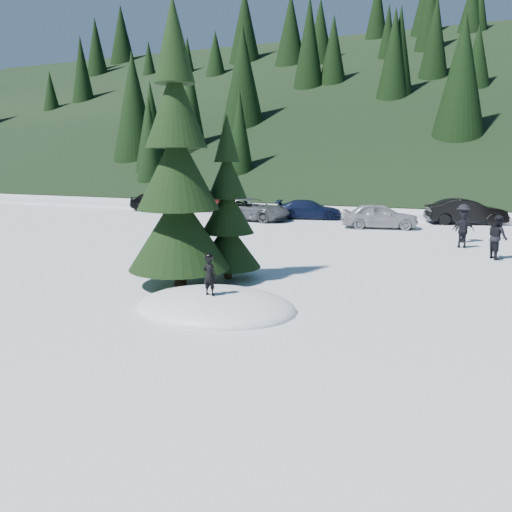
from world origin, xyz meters
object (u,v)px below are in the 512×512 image
at_px(adult_2, 463,223).
at_px(car_5, 466,211).
at_px(car_1, 206,203).
at_px(spruce_tall, 178,180).
at_px(adult_0, 498,237).
at_px(car_2, 251,209).
at_px(car_4, 380,216).
at_px(car_0, 154,202).
at_px(spruce_short, 228,216).
at_px(child_skier, 210,276).
at_px(car_3, 309,209).
at_px(adult_1, 463,230).

distance_m(adult_2, car_5, 7.47).
bearing_deg(car_1, spruce_tall, -169.46).
bearing_deg(car_1, adult_0, -136.63).
xyz_separation_m(car_2, car_5, (12.92, 3.40, 0.06)).
bearing_deg(car_4, car_0, 69.07).
distance_m(spruce_short, car_0, 22.83).
distance_m(child_skier, car_1, 25.57).
bearing_deg(car_4, spruce_short, 157.96).
height_order(adult_2, car_0, adult_2).
relative_size(spruce_tall, car_2, 1.67).
xyz_separation_m(spruce_short, car_4, (2.61, 14.55, -1.37)).
height_order(spruce_tall, spruce_short, spruce_tall).
distance_m(adult_0, car_1, 22.69).
bearing_deg(car_3, adult_2, -135.41).
height_order(spruce_tall, car_4, spruce_tall).
relative_size(adult_2, car_2, 0.36).
height_order(car_2, car_4, car_4).
bearing_deg(spruce_tall, car_4, 77.24).
bearing_deg(car_5, adult_0, 168.32).
relative_size(child_skier, adult_0, 0.58).
xyz_separation_m(adult_0, car_4, (-5.83, 7.32, -0.16)).
distance_m(spruce_short, car_5, 19.96).
bearing_deg(car_5, car_3, 78.91).
height_order(child_skier, adult_0, adult_0).
relative_size(spruce_short, car_0, 1.27).
distance_m(spruce_short, adult_0, 11.18).
xyz_separation_m(adult_1, car_0, (-21.94, 7.91, -0.07)).
height_order(spruce_tall, adult_1, spruce_tall).
height_order(car_1, car_4, car_4).
bearing_deg(adult_2, car_0, -81.54).
bearing_deg(car_4, car_2, 73.87).
bearing_deg(child_skier, spruce_short, -66.25).
xyz_separation_m(car_2, car_3, (3.24, 2.21, -0.08)).
xyz_separation_m(car_0, car_4, (17.41, -2.78, 0.01)).
bearing_deg(car_3, adult_1, -141.78).
bearing_deg(adult_2, car_1, -88.65).
relative_size(adult_2, car_5, 0.39).
bearing_deg(spruce_short, car_2, 110.76).
bearing_deg(adult_1, spruce_short, 48.30).
bearing_deg(car_5, car_1, 71.17).
relative_size(adult_0, car_2, 0.34).
relative_size(car_1, car_2, 0.79).
xyz_separation_m(adult_0, car_5, (-1.28, 11.34, -0.12)).
bearing_deg(car_3, spruce_short, 175.99).
bearing_deg(car_5, spruce_short, 140.82).
xyz_separation_m(spruce_short, child_skier, (1.24, -3.60, -1.11)).
distance_m(adult_0, adult_1, 2.54).
bearing_deg(spruce_short, car_0, 130.49).
bearing_deg(car_4, child_skier, 163.81).
bearing_deg(car_3, car_4, -131.20).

